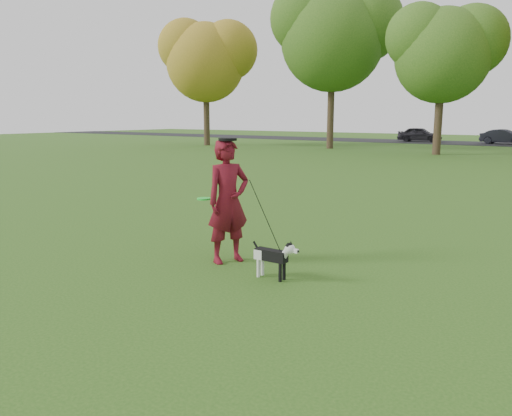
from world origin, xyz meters
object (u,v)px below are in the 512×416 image
Objects in this scene: car_left at (420,134)px; dog at (275,255)px; man at (228,201)px; car_mid at (504,137)px.

dog is at bearing -170.02° from car_left.
car_left reaches higher than dog.
dog is 41.50m from car_left.
car_left is (-8.84, 39.94, -0.33)m from man.
man is 2.53× the size of dog.
car_left is at bearing 103.87° from dog.
man is 40.91m from car_left.
car_mid is at bearing 94.17° from dog.
car_left is at bearing 99.23° from car_mid.
dog is at bearing -166.60° from car_mid.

